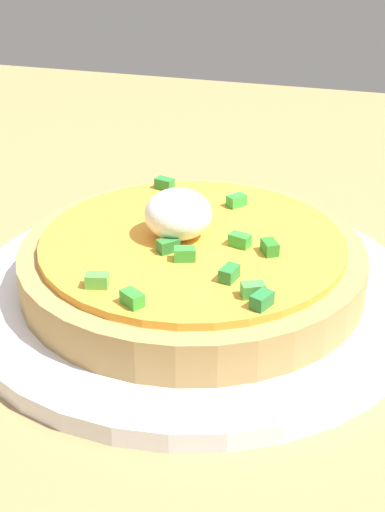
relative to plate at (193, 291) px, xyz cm
name	(u,v)px	position (x,y,z in cm)	size (l,w,h in cm)	color
dining_table	(219,238)	(-0.98, 11.25, -1.71)	(100.17, 84.00, 2.19)	#9B804E
plate	(193,291)	(0.00, 0.00, 0.00)	(29.08, 29.08, 1.23)	white
pizza	(192,260)	(-0.03, -0.01, 2.29)	(22.04, 22.04, 6.32)	tan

